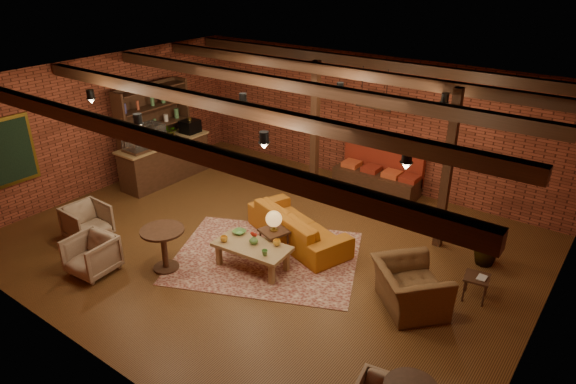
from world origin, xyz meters
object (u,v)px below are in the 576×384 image
Objects in this scene: side_table_lamp at (274,222)px; round_table_left at (164,242)px; plant_tall at (494,207)px; sofa at (298,225)px; coffee_table at (252,247)px; armchair_right at (411,281)px; side_table_book at (477,278)px; armchair_a at (87,220)px; armchair_b at (91,253)px.

side_table_lamp is 1.18× the size of round_table_left.
plant_tall reaches higher than side_table_lamp.
coffee_table is (-0.12, -1.30, 0.08)m from sofa.
plant_tall is at bearing 37.84° from round_table_left.
armchair_right is 1.19m from side_table_book.
armchair_a is 0.68× the size of armchair_right.
coffee_table is at bearing -100.65° from side_table_lamp.
sofa is 2.91× the size of round_table_left.
side_table_lamp is (-0.02, -0.76, 0.39)m from sofa.
round_table_left reaches higher than armchair_a.
side_table_book is (5.91, 3.34, 0.02)m from armchair_b.
round_table_left reaches higher than sofa.
armchair_right is at bearing -174.98° from sofa.
armchair_b is (-2.25, -1.85, -0.04)m from coffee_table.
side_table_book is (3.54, 0.19, 0.06)m from sofa.
side_table_book is (3.66, 1.49, -0.02)m from coffee_table.
plant_tall is at bearing 34.38° from armchair_b.
armchair_a is 7.92m from plant_tall.
plant_tall reaches higher than sofa.
coffee_table is 2.91m from armchair_b.
armchair_right is at bearing 21.36° from round_table_left.
coffee_table is at bearing 55.18° from armchair_right.
armchair_right reaches higher than side_table_lamp.
side_table_lamp is 3.70m from side_table_book.
armchair_right is at bearing 12.37° from coffee_table.
plant_tall is at bearing 99.55° from side_table_book.
armchair_b is at bearing -150.57° from side_table_book.
armchair_b is 5.67m from armchair_right.
round_table_left reaches higher than coffee_table.
side_table_lamp is at bearing 48.09° from round_table_left.
side_table_book is at bearing -157.94° from sofa.
side_table_lamp reaches higher than armchair_b.
armchair_a is at bearing -154.42° from side_table_lamp.
sofa is at bearing -176.98° from side_table_book.
armchair_right is (6.27, 1.77, 0.11)m from armchair_a.
armchair_a is at bearing 53.68° from sofa.
armchair_a is at bearing -161.48° from coffee_table.
coffee_table is 4.45m from plant_tall.
side_table_book is (0.82, 0.87, -0.10)m from armchair_right.
sofa is 3.54m from side_table_book.
coffee_table is 1.78× the size of round_table_left.
coffee_table is 1.86× the size of armchair_b.
sofa is at bearing 48.89° from armchair_b.
armchair_right reaches higher than armchair_b.
side_table_lamp is 1.22× the size of armchair_a.
armchair_a is at bearing 58.59° from armchair_right.
round_table_left is 1.78× the size of side_table_book.
side_table_lamp reaches higher than side_table_book.
coffee_table is 1.50× the size of side_table_lamp.
round_table_left is at bearing -142.16° from coffee_table.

